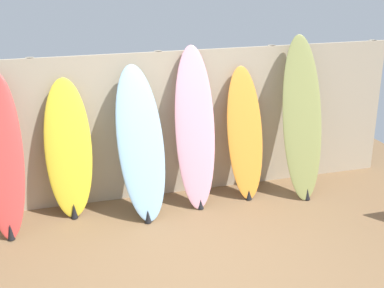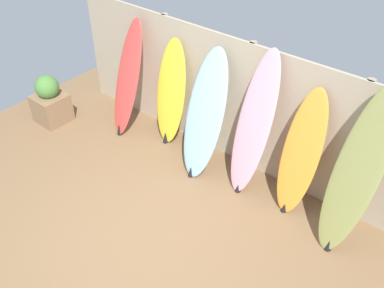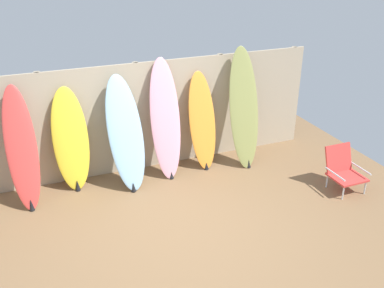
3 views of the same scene
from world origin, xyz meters
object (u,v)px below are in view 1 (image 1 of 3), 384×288
Objects in this scene: surfboard_orange_4 at (245,135)px; surfboard_skyblue_2 at (141,144)px; surfboard_red_0 at (3,157)px; surfboard_yellow_1 at (68,150)px; surfboard_pink_3 at (195,129)px; surfboard_olive_5 at (302,119)px.

surfboard_skyblue_2 is at bearing -173.79° from surfboard_orange_4.
surfboard_red_0 is 0.71m from surfboard_yellow_1.
surfboard_red_0 is at bearing 179.08° from surfboard_skyblue_2.
surfboard_olive_5 is (1.34, -0.10, 0.03)m from surfboard_pink_3.
surfboard_yellow_1 is (0.69, 0.18, -0.06)m from surfboard_red_0.
surfboard_pink_3 is 0.66m from surfboard_orange_4.
surfboard_red_0 reaches higher than surfboard_skyblue_2.
surfboard_red_0 is 0.91× the size of surfboard_pink_3.
surfboard_olive_5 reaches higher than surfboard_pink_3.
surfboard_red_0 is at bearing -164.99° from surfboard_yellow_1.
surfboard_skyblue_2 is 1.07× the size of surfboard_orange_4.
surfboard_olive_5 is at bearing -0.25° from surfboard_red_0.
surfboard_red_0 is at bearing 179.75° from surfboard_olive_5.
surfboard_olive_5 is at bearing -4.44° from surfboard_pink_3.
surfboard_yellow_1 is at bearing 15.01° from surfboard_red_0.
surfboard_orange_4 is (0.65, 0.03, -0.14)m from surfboard_pink_3.
surfboard_red_0 is at bearing -177.63° from surfboard_pink_3.
surfboard_olive_5 reaches higher than surfboard_skyblue_2.
surfboard_pink_3 reaches higher than surfboard_red_0.
surfboard_pink_3 is 1.17× the size of surfboard_orange_4.
surfboard_olive_5 is (0.69, -0.13, 0.18)m from surfboard_orange_4.
surfboard_orange_4 is at bearing 2.75° from surfboard_pink_3.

